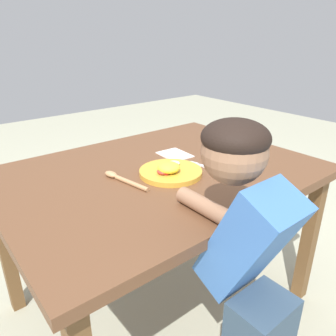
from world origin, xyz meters
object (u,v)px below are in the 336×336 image
Objects in this scene: fork at (202,166)px; spoon at (121,179)px; person at (247,275)px; plate at (171,171)px.

spoon is at bearing 58.18° from fork.
person is at bearing 132.66° from fork.
fork is 0.81× the size of spoon.
plate is 0.19m from spoon.
fork is 0.34m from spoon.
person is (-0.26, -0.45, -0.12)m from fork.
spoon is (-0.18, 0.07, -0.01)m from plate.
spoon reaches higher than fork.
person reaches higher than plate.
person reaches higher than spoon.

